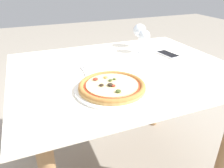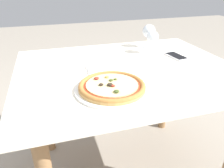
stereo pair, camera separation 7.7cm
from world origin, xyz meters
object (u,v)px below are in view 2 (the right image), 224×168
at_px(wine_glass_far_right, 152,38).
at_px(wine_glass_far_left, 149,31).
at_px(fork, 89,71).
at_px(cell_phone, 176,56).
at_px(dining_table, 128,85).
at_px(pizza_plate, 112,87).

bearing_deg(wine_glass_far_right, wine_glass_far_left, 74.29).
distance_m(fork, cell_phone, 0.54).
bearing_deg(dining_table, wine_glass_far_left, 50.76).
height_order(wine_glass_far_left, cell_phone, wine_glass_far_left).
bearing_deg(dining_table, pizza_plate, -126.55).
distance_m(pizza_plate, fork, 0.24).
height_order(fork, wine_glass_far_left, wine_glass_far_left).
distance_m(dining_table, wine_glass_far_right, 0.35).
bearing_deg(wine_glass_far_left, dining_table, -129.24).
xyz_separation_m(dining_table, fork, (-0.20, 0.03, 0.10)).
xyz_separation_m(dining_table, wine_glass_far_left, (0.25, 0.31, 0.20)).
bearing_deg(cell_phone, dining_table, -165.76).
bearing_deg(pizza_plate, fork, 102.75).
bearing_deg(wine_glass_far_right, cell_phone, -42.36).
relative_size(dining_table, fork, 6.68).
bearing_deg(fork, wine_glass_far_left, 31.94).
distance_m(wine_glass_far_left, wine_glass_far_right, 0.13).
distance_m(wine_glass_far_left, cell_phone, 0.26).
bearing_deg(pizza_plate, cell_phone, 30.90).
relative_size(fork, wine_glass_far_left, 1.12).
xyz_separation_m(fork, wine_glass_far_right, (0.42, 0.16, 0.10)).
distance_m(dining_table, cell_phone, 0.35).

